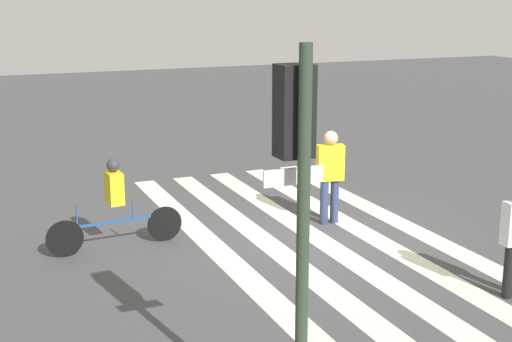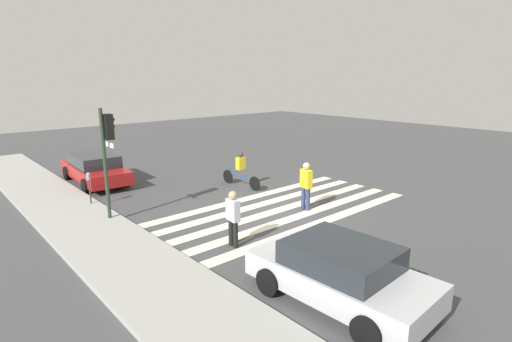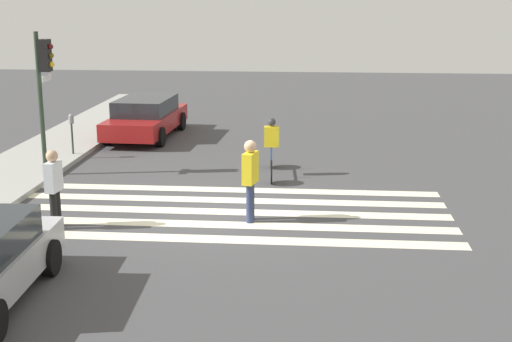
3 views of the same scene
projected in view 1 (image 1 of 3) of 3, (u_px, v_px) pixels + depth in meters
name	position (u px, v px, depth m)	size (l,w,h in m)	color
ground_plane	(314.00, 236.00, 12.90)	(60.00, 60.00, 0.00)	#444447
crosswalk_stripes	(314.00, 236.00, 12.90)	(4.19, 10.00, 0.01)	#F2EDCC
traffic_light	(297.00, 171.00, 6.42)	(0.60, 0.50, 3.86)	#283828
pedestrian_adult_tall_backpack	(330.00, 172.00, 13.39)	(0.53, 0.33, 1.79)	navy
cyclist_far_lane	(115.00, 200.00, 12.07)	(2.37, 0.42, 1.58)	black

